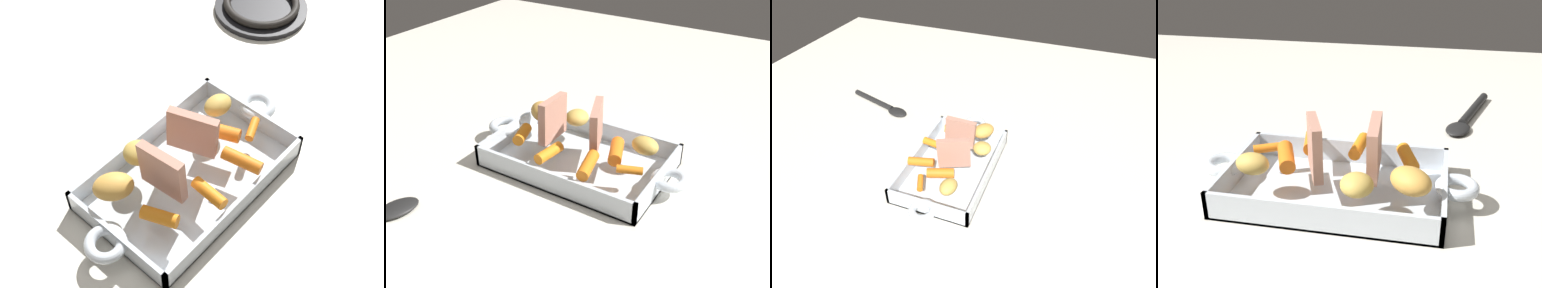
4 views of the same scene
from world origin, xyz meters
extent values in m
plane|color=silver|center=(0.00, 0.00, 0.00)|extent=(1.88, 1.88, 0.00)
cube|color=silver|center=(0.00, 0.00, 0.00)|extent=(0.33, 0.21, 0.01)
cube|color=silver|center=(0.00, 0.10, 0.02)|extent=(0.33, 0.01, 0.04)
cube|color=silver|center=(0.00, -0.10, 0.02)|extent=(0.33, 0.01, 0.04)
cube|color=silver|center=(0.16, 0.00, 0.02)|extent=(0.01, 0.21, 0.04)
cube|color=silver|center=(-0.16, 0.00, 0.02)|extent=(0.01, 0.21, 0.04)
torus|color=silver|center=(0.18, 0.00, 0.03)|extent=(0.06, 0.06, 0.02)
torus|color=silver|center=(-0.18, 0.00, 0.03)|extent=(0.06, 0.06, 0.02)
cube|color=tan|center=(0.06, 0.00, 0.08)|extent=(0.02, 0.09, 0.09)
cube|color=tan|center=(-0.03, -0.02, 0.08)|extent=(0.04, 0.08, 0.08)
cylinder|color=orange|center=(-0.05, 0.06, 0.05)|extent=(0.04, 0.07, 0.02)
cylinder|color=orange|center=(0.10, 0.04, 0.05)|extent=(0.04, 0.06, 0.02)
cylinder|color=orange|center=(-0.08, 0.00, 0.05)|extent=(0.05, 0.07, 0.03)
cylinder|color=orange|center=(0.02, 0.06, 0.05)|extent=(0.02, 0.06, 0.02)
cylinder|color=orange|center=(-0.12, 0.03, 0.05)|extent=(0.05, 0.03, 0.02)
ellipsoid|color=gold|center=(0.04, -0.07, 0.06)|extent=(0.06, 0.06, 0.03)
ellipsoid|color=gold|center=(0.11, -0.05, 0.06)|extent=(0.08, 0.07, 0.04)
ellipsoid|color=gold|center=(-0.11, -0.04, 0.06)|extent=(0.06, 0.04, 0.03)
ellipsoid|color=black|center=(0.18, 0.27, 0.01)|extent=(0.06, 0.08, 0.01)
camera|label=1|loc=(0.39, 0.35, 0.75)|focal=52.91mm
camera|label=2|loc=(-0.36, 0.60, 0.48)|focal=41.50mm
camera|label=3|loc=(-0.61, -0.26, 0.62)|focal=31.75mm
camera|label=4|loc=(0.14, -0.60, 0.38)|focal=43.99mm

